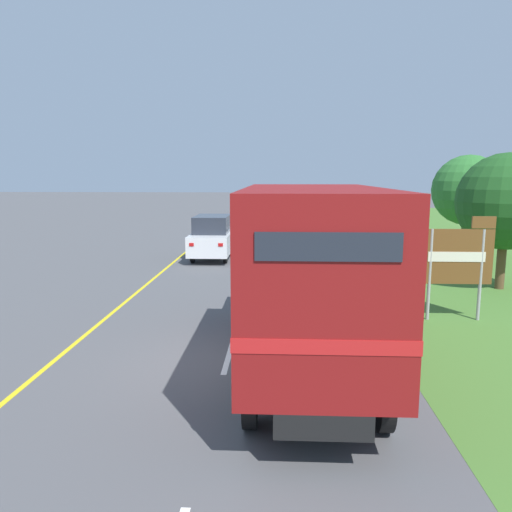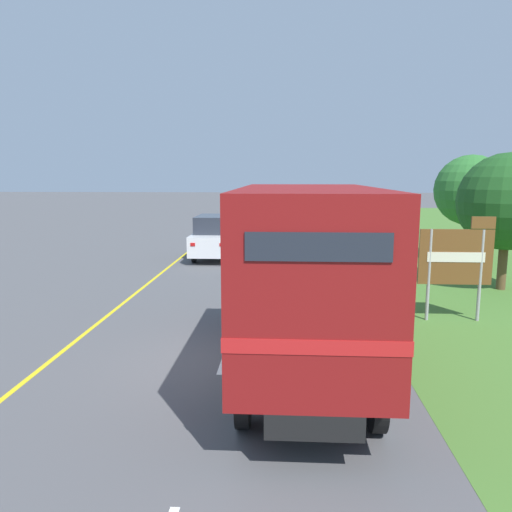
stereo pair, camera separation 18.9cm
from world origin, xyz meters
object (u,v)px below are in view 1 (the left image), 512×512
(lead_car_white, at_px, (213,237))
(lead_car_red_ahead, at_px, (253,203))
(highway_sign, at_px, (457,258))
(roadside_tree_near, at_px, (506,202))
(roadside_tree_mid, at_px, (468,190))
(horse_trailer_truck, at_px, (309,272))
(lead_car_blue_ahead, at_px, (288,221))

(lead_car_white, relative_size, lead_car_red_ahead, 1.00)
(lead_car_red_ahead, distance_m, highway_sign, 37.39)
(highway_sign, bearing_deg, roadside_tree_near, 53.60)
(lead_car_white, relative_size, roadside_tree_mid, 0.94)
(horse_trailer_truck, distance_m, highway_sign, 5.65)
(horse_trailer_truck, height_order, highway_sign, horse_trailer_truck)
(lead_car_red_ahead, height_order, roadside_tree_mid, roadside_tree_mid)
(lead_car_blue_ahead, relative_size, roadside_tree_mid, 0.96)
(horse_trailer_truck, height_order, lead_car_white, horse_trailer_truck)
(lead_car_white, xyz_separation_m, highway_sign, (7.94, -9.84, 0.70))
(roadside_tree_near, bearing_deg, lead_car_red_ahead, 107.63)
(horse_trailer_truck, relative_size, roadside_tree_mid, 1.64)
(highway_sign, xyz_separation_m, roadside_tree_near, (2.88, 3.90, 1.30))
(lead_car_blue_ahead, xyz_separation_m, roadside_tree_mid, (8.03, -9.72, 2.32))
(highway_sign, bearing_deg, lead_car_blue_ahead, 102.23)
(lead_car_white, distance_m, lead_car_blue_ahead, 10.44)
(lead_car_red_ahead, bearing_deg, lead_car_blue_ahead, -79.12)
(roadside_tree_near, xyz_separation_m, roadside_tree_mid, (0.90, 5.98, 0.19))
(lead_car_red_ahead, height_order, highway_sign, highway_sign)
(horse_trailer_truck, height_order, roadside_tree_near, roadside_tree_near)
(lead_car_white, distance_m, roadside_tree_near, 12.50)
(lead_car_blue_ahead, xyz_separation_m, roadside_tree_near, (7.12, -15.70, 2.12))
(roadside_tree_near, distance_m, roadside_tree_mid, 6.05)
(roadside_tree_near, bearing_deg, highway_sign, -126.40)
(roadside_tree_mid, bearing_deg, lead_car_red_ahead, 112.90)
(horse_trailer_truck, height_order, roadside_tree_mid, roadside_tree_mid)
(lead_car_white, xyz_separation_m, lead_car_blue_ahead, (3.69, 9.76, -0.12))
(lead_car_red_ahead, distance_m, roadside_tree_near, 34.39)
(horse_trailer_truck, relative_size, lead_car_blue_ahead, 1.72)
(horse_trailer_truck, xyz_separation_m, lead_car_white, (-3.75, 13.61, -1.03))
(lead_car_blue_ahead, height_order, highway_sign, highway_sign)
(lead_car_blue_ahead, distance_m, lead_car_red_ahead, 17.33)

